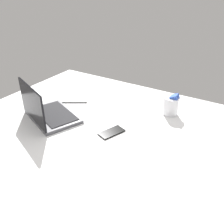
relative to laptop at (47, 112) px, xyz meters
The scene contains 5 objects.
bed_mattress 45.14cm from the laptop, behind, with size 180.00×140.00×18.00cm, color white.
laptop is the anchor object (origin of this frame).
snack_cup 73.47cm from the laptop, 143.35° to the right, with size 9.00×9.00×13.42cm.
cell_phone 40.42cm from the laptop, 169.59° to the right, with size 6.80×14.00×0.80cm, color black.
charger_cable 24.74cm from the laptop, 89.00° to the right, with size 17.00×0.60×0.60cm, color black.
Camera 1 is at (-55.16, 90.44, 91.88)cm, focal length 39.45 mm.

